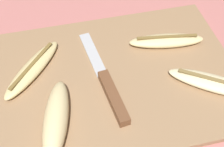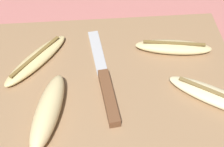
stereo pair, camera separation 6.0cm
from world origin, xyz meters
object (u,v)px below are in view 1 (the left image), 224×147
at_px(knife, 110,89).
at_px(banana_spotted_left, 32,69).
at_px(banana_mellow_near, 166,41).
at_px(banana_cream_curved, 215,84).
at_px(banana_ripe_center, 56,119).

height_order(knife, banana_spotted_left, banana_spotted_left).
distance_m(banana_mellow_near, banana_cream_curved, 0.14).
height_order(banana_ripe_center, banana_cream_curved, banana_ripe_center).
bearing_deg(banana_spotted_left, banana_cream_curved, -19.38).
relative_size(banana_mellow_near, banana_spotted_left, 1.07).
relative_size(knife, banana_spotted_left, 1.62).
distance_m(banana_mellow_near, banana_ripe_center, 0.29).
bearing_deg(banana_spotted_left, banana_mellow_near, 2.65).
xyz_separation_m(banana_mellow_near, banana_ripe_center, (-0.25, -0.14, 0.01)).
distance_m(knife, banana_mellow_near, 0.17).
bearing_deg(banana_spotted_left, banana_ripe_center, -76.40).
bearing_deg(banana_mellow_near, knife, -146.74).
bearing_deg(banana_mellow_near, banana_ripe_center, -150.04).
xyz_separation_m(banana_mellow_near, banana_cream_curved, (0.05, -0.13, -0.00)).
bearing_deg(knife, banana_mellow_near, 26.41).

